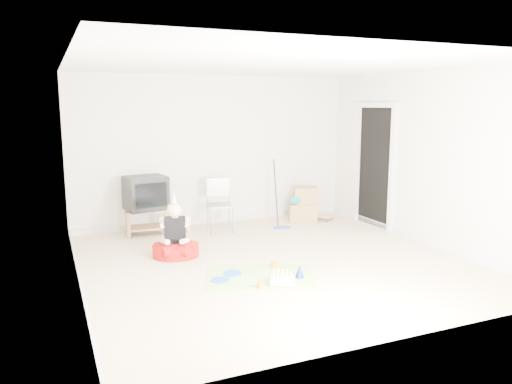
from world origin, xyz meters
name	(u,v)px	position (x,y,z in m)	size (l,w,h in m)	color
ground	(274,262)	(0.00, 0.00, 0.00)	(5.00, 5.00, 0.00)	beige
doorway_recess	(375,168)	(2.48, 1.20, 1.02)	(0.02, 0.90, 2.05)	black
tv_stand	(147,219)	(-1.31, 2.13, 0.25)	(0.70, 0.47, 0.42)	#956B43
crt_tv	(146,193)	(-1.31, 2.13, 0.69)	(0.63, 0.52, 0.54)	black
folding_chair	(220,205)	(-0.14, 1.86, 0.44)	(0.47, 0.46, 0.91)	gray
cardboard_boxes	(304,205)	(1.51, 1.98, 0.30)	(0.61, 0.53, 0.62)	#A1814E
floor_mop	(282,214)	(0.90, 1.61, 0.26)	(0.30, 0.38, 1.16)	#224CAD
book_pile	(324,218)	(1.90, 1.88, 0.04)	(0.28, 0.31, 0.08)	#246D3E
seated_woman	(175,243)	(-1.17, 0.75, 0.20)	(0.79, 0.79, 0.92)	#A5130F
party_mat	(260,276)	(-0.42, -0.47, 0.00)	(1.30, 0.94, 0.01)	#E6307E
birthday_cake	(283,281)	(-0.28, -0.82, 0.04)	(0.36, 0.34, 0.14)	white
blue_plate_near	(233,273)	(-0.70, -0.26, 0.01)	(0.24, 0.24, 0.01)	blue
blue_plate_far	(220,280)	(-0.92, -0.43, 0.01)	(0.23, 0.23, 0.01)	blue
orange_cup_near	(274,265)	(-0.13, -0.26, 0.05)	(0.08, 0.08, 0.09)	#CB6C16
orange_cup_far	(260,285)	(-0.58, -0.84, 0.04)	(0.07, 0.07, 0.08)	#CB6C16
blue_party_hat	(300,271)	(0.01, -0.71, 0.09)	(0.11, 0.11, 0.16)	#1825AC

